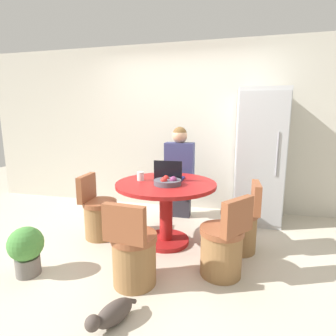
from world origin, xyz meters
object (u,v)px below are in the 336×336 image
Objects in this scene: laptop at (169,175)px; chair_right_side at (240,227)px; cat at (112,314)px; potted_plant at (26,248)px; chair_near_camera at (133,255)px; person_seated at (180,169)px; refrigerator at (259,157)px; fruit_bowl at (168,182)px; dining_table at (166,200)px; chair_near_right_corner at (223,247)px; chair_left_side at (99,215)px.

chair_right_side is at bearing 171.35° from laptop.
potted_plant is at bearing -82.55° from cat.
chair_near_camera and chair_right_side have the same top height.
person_seated is 2.12m from potted_plant.
refrigerator is 1.52m from fruit_bowl.
dining_table is 1.47× the size of chair_right_side.
chair_near_right_corner is 1.67× the size of potted_plant.
laptop is at bearing 99.50° from fruit_bowl.
chair_left_side reaches higher than potted_plant.
chair_right_side reaches higher than cat.
refrigerator is at bearing -64.52° from chair_left_side.
chair_near_right_corner is (0.67, -0.51, -0.25)m from dining_table.
laptop is (0.85, 0.18, 0.51)m from chair_left_side.
chair_near_right_corner reaches higher than cat.
chair_near_right_corner is 0.58× the size of person_seated.
refrigerator is 1.11m from person_seated.
chair_right_side is at bearing -160.73° from chair_near_right_corner.
fruit_bowl is 0.65× the size of potted_plant.
person_seated reaches higher than potted_plant.
chair_left_side is at bearing -121.11° from cat.
chair_near_right_corner is at bearing -110.02° from chair_left_side.
chair_near_right_corner is at bearing 165.47° from cat.
refrigerator reaches higher than fruit_bowl.
chair_near_right_corner is 2.56× the size of fruit_bowl.
refrigerator is 1.52m from dining_table.
fruit_bowl is (0.04, -0.24, -0.02)m from laptop.
chair_near_camera is 0.52m from cat.
laptop reaches higher than fruit_bowl.
potted_plant is at bearing -144.23° from fruit_bowl.
chair_left_side is at bearing 12.03° from laptop.
potted_plant is (-2.20, -1.93, -0.66)m from refrigerator.
person_seated is at bearing -154.27° from cat.
potted_plant is at bearing -39.27° from chair_near_right_corner.
chair_near_camera is 1.27m from chair_right_side.
fruit_bowl is (-0.80, -0.11, 0.49)m from chair_right_side.
fruit_bowl reaches higher than chair_right_side.
refrigerator reaches higher than chair_near_camera.
refrigerator is at bearing 46.20° from fruit_bowl.
refrigerator is 2.28m from chair_left_side.
fruit_bowl is (-1.05, -1.09, -0.15)m from refrigerator.
laptop reaches higher than dining_table.
chair_left_side is (-0.76, 0.80, 0.00)m from chair_near_camera.
dining_table is 2.88× the size of cat.
chair_left_side is (-0.84, -0.04, -0.25)m from dining_table.
potted_plant is at bearing 160.60° from chair_left_side.
person_seated is (0.85, 0.83, 0.47)m from chair_left_side.
chair_near_right_corner is (1.51, -0.48, 0.00)m from chair_left_side.
refrigerator is 2.27m from chair_near_camera.
chair_near_right_corner is at bearing -150.75° from chair_near_camera.
chair_near_right_corner is at bearing 13.23° from potted_plant.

